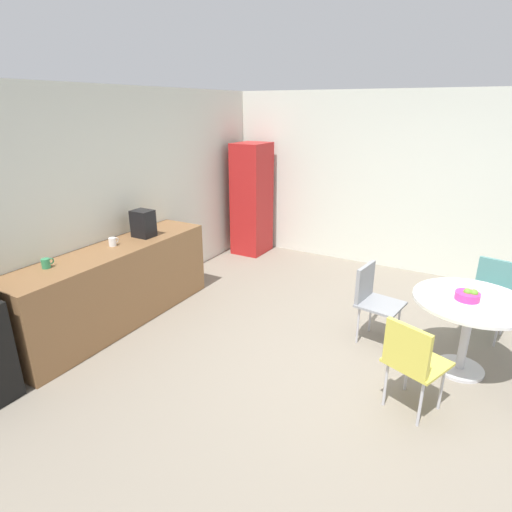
% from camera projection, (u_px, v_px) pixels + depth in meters
% --- Properties ---
extents(ground_plane, '(6.00, 6.00, 0.00)m').
position_uv_depth(ground_plane, '(351.00, 371.00, 3.96)').
color(ground_plane, gray).
extents(wall_back, '(6.00, 0.10, 2.60)m').
position_uv_depth(wall_back, '(111.00, 203.00, 4.90)').
color(wall_back, silver).
rests_on(wall_back, ground_plane).
extents(wall_side_right, '(0.10, 6.00, 2.60)m').
position_uv_depth(wall_side_right, '(421.00, 185.00, 5.98)').
color(wall_side_right, silver).
rests_on(wall_side_right, ground_plane).
extents(counter_block, '(2.52, 0.60, 0.90)m').
position_uv_depth(counter_block, '(116.00, 286.00, 4.72)').
color(counter_block, brown).
rests_on(counter_block, ground_plane).
extents(locker_cabinet, '(0.60, 0.50, 1.82)m').
position_uv_depth(locker_cabinet, '(252.00, 199.00, 6.92)').
color(locker_cabinet, '#B21E1E').
rests_on(locker_cabinet, ground_plane).
extents(round_table, '(1.01, 1.01, 0.74)m').
position_uv_depth(round_table, '(469.00, 315.00, 3.78)').
color(round_table, silver).
rests_on(round_table, ground_plane).
extents(chair_teal, '(0.49, 0.49, 0.83)m').
position_uv_depth(chair_teal, '(492.00, 289.00, 4.47)').
color(chair_teal, silver).
rests_on(chair_teal, ground_plane).
extents(chair_gray, '(0.48, 0.48, 0.83)m').
position_uv_depth(chair_gray, '(372.00, 295.00, 4.34)').
color(chair_gray, silver).
rests_on(chair_gray, ground_plane).
extents(chair_yellow, '(0.55, 0.55, 0.83)m').
position_uv_depth(chair_yellow, '(412.00, 357.00, 3.26)').
color(chair_yellow, silver).
rests_on(chair_yellow, ground_plane).
extents(fruit_bowl, '(0.21, 0.21, 0.11)m').
position_uv_depth(fruit_bowl, '(468.00, 295.00, 3.71)').
color(fruit_bowl, '#D8338C').
rests_on(fruit_bowl, round_table).
extents(mug_white, '(0.13, 0.08, 0.09)m').
position_uv_depth(mug_white, '(113.00, 242.00, 4.64)').
color(mug_white, white).
rests_on(mug_white, counter_block).
extents(mug_green, '(0.13, 0.08, 0.09)m').
position_uv_depth(mug_green, '(46.00, 263.00, 4.01)').
color(mug_green, '#338C59').
rests_on(mug_green, counter_block).
extents(coffee_maker, '(0.20, 0.24, 0.32)m').
position_uv_depth(coffee_maker, '(143.00, 224.00, 4.93)').
color(coffee_maker, black).
rests_on(coffee_maker, counter_block).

